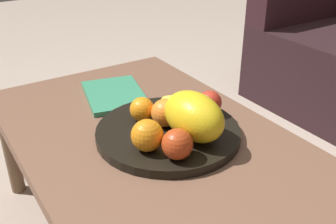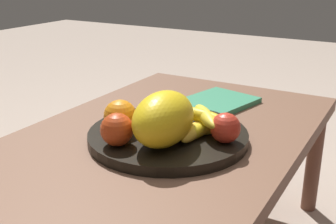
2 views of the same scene
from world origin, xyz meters
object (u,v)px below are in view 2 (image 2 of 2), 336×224
at_px(melon_large_front, 164,119).
at_px(banana_bunch, 201,124).
at_px(apple_front, 117,130).
at_px(apple_left, 225,128).
at_px(coffee_table, 148,158).
at_px(orange_right, 120,116).
at_px(orange_left, 171,107).
at_px(fruit_bowl, 168,136).
at_px(orange_front, 173,114).
at_px(magazine, 215,103).

xyz_separation_m(melon_large_front, banana_bunch, (-0.09, 0.05, -0.03)).
bearing_deg(apple_front, apple_left, 123.98).
bearing_deg(melon_large_front, apple_front, -57.30).
distance_m(coffee_table, banana_bunch, 0.16).
distance_m(orange_right, apple_front, 0.08).
bearing_deg(orange_left, orange_right, -25.09).
distance_m(orange_left, orange_right, 0.15).
distance_m(fruit_bowl, orange_front, 0.05).
bearing_deg(orange_right, fruit_bowl, 121.25).
xyz_separation_m(coffee_table, banana_bunch, (-0.06, 0.12, 0.09)).
bearing_deg(coffee_table, magazine, 176.02).
xyz_separation_m(orange_front, orange_right, (0.08, -0.10, 0.00)).
relative_size(apple_left, banana_bunch, 0.41).
bearing_deg(magazine, orange_left, 7.67).
relative_size(melon_large_front, orange_left, 2.72).
bearing_deg(magazine, orange_front, 16.21).
bearing_deg(magazine, apple_left, 41.25).
relative_size(coffee_table, fruit_bowl, 3.09).
distance_m(coffee_table, apple_front, 0.14).
xyz_separation_m(orange_right, magazine, (-0.37, 0.09, -0.06)).
bearing_deg(apple_left, fruit_bowl, -86.96).
distance_m(apple_left, banana_bunch, 0.07).
bearing_deg(magazine, orange_right, 0.03).
xyz_separation_m(coffee_table, apple_front, (0.09, -0.02, 0.10)).
relative_size(melon_large_front, orange_right, 2.33).
bearing_deg(orange_front, apple_left, 85.79).
bearing_deg(magazine, melon_large_front, 19.74).
bearing_deg(orange_left, banana_bunch, 63.97).
bearing_deg(orange_front, melon_large_front, 17.14).
xyz_separation_m(coffee_table, orange_left, (-0.12, 0.00, 0.10)).
bearing_deg(orange_front, orange_left, -147.28).
relative_size(fruit_bowl, orange_left, 5.69).
relative_size(orange_left, apple_front, 0.91).
bearing_deg(orange_right, apple_left, 105.44).
bearing_deg(fruit_bowl, orange_left, -155.47).
relative_size(fruit_bowl, orange_right, 4.87).
height_order(coffee_table, fruit_bowl, fruit_bowl).
xyz_separation_m(coffee_table, apple_left, (-0.05, 0.18, 0.10)).
xyz_separation_m(apple_front, banana_bunch, (-0.15, 0.14, -0.01)).
bearing_deg(orange_right, apple_front, 30.87).
distance_m(apple_front, apple_left, 0.25).
distance_m(coffee_table, orange_right, 0.12).
height_order(fruit_bowl, banana_bunch, banana_bunch).
bearing_deg(coffee_table, apple_front, -13.08).
relative_size(orange_front, banana_bunch, 0.45).
distance_m(orange_left, banana_bunch, 0.13).
distance_m(melon_large_front, orange_front, 0.10).
xyz_separation_m(coffee_table, orange_right, (0.02, -0.06, 0.10)).
bearing_deg(apple_left, melon_large_front, -55.08).
height_order(orange_left, banana_bunch, orange_left).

